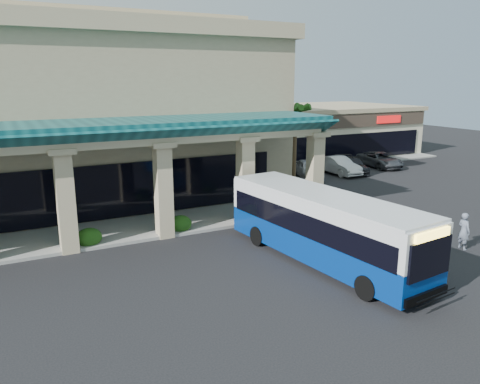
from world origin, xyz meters
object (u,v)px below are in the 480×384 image
pedestrian (464,231)px  car_white (338,165)px  car_gray (380,160)px  transit_bus (323,228)px  car_silver (309,169)px  car_red (352,165)px

pedestrian → car_white: 17.44m
car_gray → pedestrian: bearing=-117.3°
car_white → car_gray: size_ratio=0.92×
transit_bus → car_silver: 17.54m
pedestrian → car_red: size_ratio=0.39×
pedestrian → car_silver: 16.58m
transit_bus → pedestrian: 6.97m
car_silver → car_gray: car_silver is taller
transit_bus → car_white: size_ratio=2.43×
pedestrian → car_silver: size_ratio=0.41×
transit_bus → car_red: transit_bus is taller
pedestrian → car_red: (7.49, 16.44, -0.23)m
car_red → transit_bus: bearing=-115.5°
pedestrian → car_gray: pedestrian is taller
transit_bus → car_gray: size_ratio=2.24×
pedestrian → car_white: (6.02, 16.37, -0.14)m
transit_bus → pedestrian: size_ratio=6.22×
transit_bus → car_silver: transit_bus is taller
car_white → car_gray: (5.27, 0.81, -0.06)m
transit_bus → car_white: bearing=43.3°
car_gray → car_red: bearing=-163.0°
pedestrian → car_gray: size_ratio=0.36×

